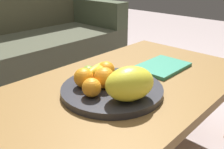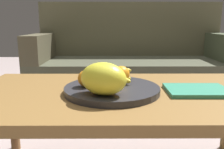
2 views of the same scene
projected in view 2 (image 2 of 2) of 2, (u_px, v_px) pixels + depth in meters
The scene contains 11 objects.
coffee_table at pixel (124, 100), 1.00m from camera, with size 1.29×0.68×0.44m.
couch at pixel (131, 69), 2.15m from camera, with size 1.70×0.70×0.90m.
fruit_bowl at pixel (112, 89), 0.97m from camera, with size 0.39×0.39×0.03m, color #2C2D32.
melon_large_front at pixel (103, 79), 0.85m from camera, with size 0.17×0.12×0.12m, color yellow.
orange_front at pixel (121, 74), 1.03m from camera, with size 0.07×0.07×0.07m, color orange.
orange_left at pixel (106, 76), 0.97m from camera, with size 0.08×0.08×0.08m, color orange.
orange_right at pixel (86, 78), 0.96m from camera, with size 0.07×0.07×0.07m, color orange.
orange_back at pixel (95, 74), 1.03m from camera, with size 0.07×0.07×0.07m, color orange.
apple_front at pixel (107, 73), 1.07m from camera, with size 0.06×0.06×0.06m, color olive.
banana_bunch at pixel (115, 75), 1.04m from camera, with size 0.15×0.15×0.06m.
magazine at pixel (197, 90), 0.97m from camera, with size 0.25×0.18×0.02m, color #33886A.
Camera 2 is at (-0.06, -0.96, 0.72)m, focal length 38.11 mm.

